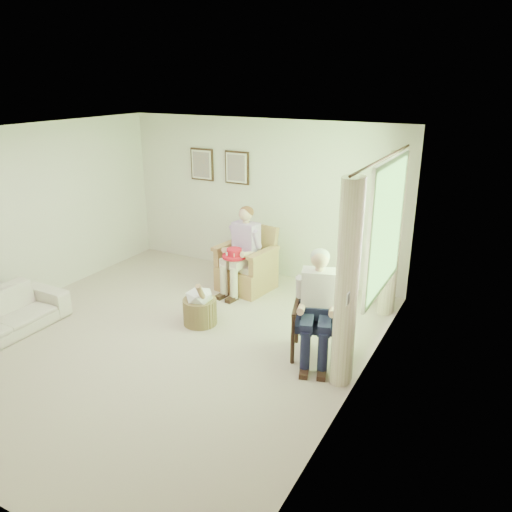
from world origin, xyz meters
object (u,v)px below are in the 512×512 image
(hatbox, at_px, (200,306))
(person_dark, at_px, (316,299))
(wood_armchair, at_px, (320,315))
(wicker_armchair, at_px, (247,270))
(red_hat, at_px, (234,254))
(person_wicker, at_px, (243,245))

(hatbox, bearing_deg, person_dark, -2.61)
(wood_armchair, xyz_separation_m, person_dark, (-0.00, -0.15, 0.28))
(wicker_armchair, height_order, wood_armchair, wicker_armchair)
(person_dark, height_order, hatbox, person_dark)
(wicker_armchair, xyz_separation_m, hatbox, (0.02, -1.38, -0.05))
(person_dark, bearing_deg, red_hat, 129.99)
(wood_armchair, bearing_deg, hatbox, 164.66)
(wicker_armchair, distance_m, person_wicker, 0.48)
(wood_armchair, xyz_separation_m, person_wicker, (-1.73, 1.17, 0.28))
(wicker_armchair, xyz_separation_m, red_hat, (-0.04, -0.34, 0.36))
(person_wicker, distance_m, hatbox, 1.34)
(person_wicker, bearing_deg, wood_armchair, -25.68)
(wicker_armchair, bearing_deg, wood_armchair, -28.59)
(wood_armchair, height_order, red_hat, wood_armchair)
(wicker_armchair, bearing_deg, red_hat, -88.02)
(wicker_armchair, relative_size, person_dark, 0.75)
(wicker_armchair, distance_m, wood_armchair, 2.18)
(wood_armchair, distance_m, person_wicker, 2.11)
(red_hat, height_order, hatbox, red_hat)
(person_wicker, distance_m, person_dark, 2.18)
(red_hat, bearing_deg, wicker_armchair, 83.58)
(person_wicker, height_order, person_dark, person_wicker)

